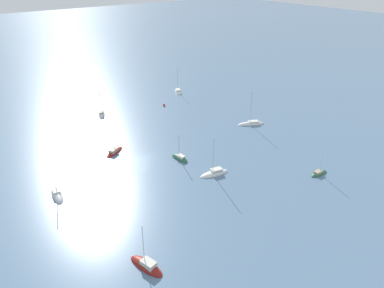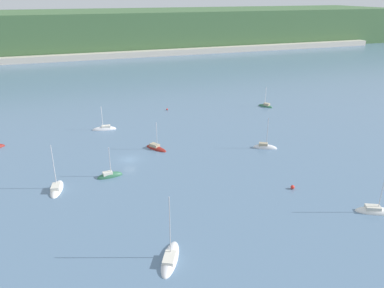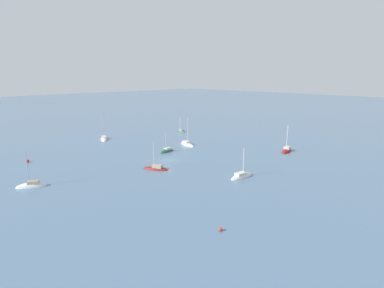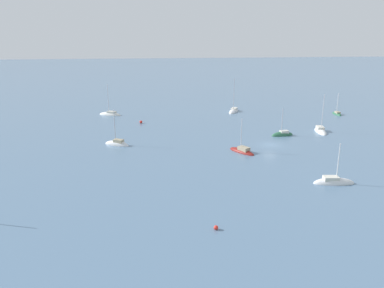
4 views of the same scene
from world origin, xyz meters
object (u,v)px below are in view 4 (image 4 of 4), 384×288
object	(u,v)px
mooring_buoy_1	(216,228)
sailboat_9	(234,111)
sailboat_8	(117,145)
sailboat_1	(242,151)
sailboat_2	(337,114)
sailboat_3	(110,115)
sailboat_6	(320,131)
mooring_buoy_0	(141,122)
sailboat_0	(282,135)
sailboat_5	(334,183)

from	to	relation	value
mooring_buoy_1	sailboat_9	bearing A→B (deg)	-105.11
sailboat_8	mooring_buoy_1	size ratio (longest dim) A/B	15.47
sailboat_1	sailboat_2	size ratio (longest dim) A/B	1.08
sailboat_1	sailboat_3	size ratio (longest dim) A/B	0.76
sailboat_3	sailboat_9	xyz separation A→B (m)	(-36.70, -0.38, -0.01)
sailboat_1	sailboat_2	distance (m)	48.69
sailboat_8	mooring_buoy_1	bearing A→B (deg)	140.00
sailboat_2	sailboat_3	world-z (taller)	sailboat_3
sailboat_2	sailboat_3	bearing A→B (deg)	86.56
sailboat_8	sailboat_6	bearing A→B (deg)	-144.23
sailboat_6	mooring_buoy_0	world-z (taller)	sailboat_6
sailboat_3	mooring_buoy_0	xyz separation A→B (m)	(-8.88, 11.67, 0.29)
sailboat_1	sailboat_3	bearing A→B (deg)	4.72
sailboat_6	sailboat_0	bearing A→B (deg)	-67.79
sailboat_5	mooring_buoy_0	distance (m)	54.53
sailboat_5	sailboat_1	bearing A→B (deg)	126.42
sailboat_2	mooring_buoy_1	distance (m)	77.89
sailboat_6	sailboat_9	world-z (taller)	sailboat_9
sailboat_1	sailboat_3	world-z (taller)	sailboat_3
sailboat_1	mooring_buoy_0	world-z (taller)	sailboat_1
sailboat_3	mooring_buoy_0	distance (m)	14.67
sailboat_3	sailboat_5	xyz separation A→B (m)	(-39.06, 57.09, -0.01)
sailboat_1	sailboat_2	bearing A→B (deg)	-80.63
sailboat_6	sailboat_9	bearing A→B (deg)	-140.14
sailboat_6	mooring_buoy_0	distance (m)	45.18
sailboat_2	sailboat_6	bearing A→B (deg)	146.14
sailboat_1	sailboat_9	xyz separation A→B (m)	(-7.78, -39.73, -0.03)
sailboat_0	sailboat_2	world-z (taller)	sailboat_0
sailboat_1	sailboat_5	world-z (taller)	sailboat_1
mooring_buoy_0	sailboat_1	bearing A→B (deg)	125.91
sailboat_2	sailboat_6	size ratio (longest dim) A/B	0.70
sailboat_2	sailboat_3	distance (m)	66.11
sailboat_3	sailboat_8	distance (m)	31.52
sailboat_2	sailboat_1	bearing A→B (deg)	133.98
sailboat_8	sailboat_9	bearing A→B (deg)	-106.45
sailboat_8	mooring_buoy_0	xyz separation A→B (m)	(-4.96, -19.60, 0.28)
sailboat_9	sailboat_6	bearing A→B (deg)	55.90
sailboat_8	sailboat_5	bearing A→B (deg)	173.25
sailboat_0	mooring_buoy_0	bearing A→B (deg)	-34.23
sailboat_2	mooring_buoy_0	size ratio (longest dim) A/B	8.89
sailboat_1	sailboat_6	size ratio (longest dim) A/B	0.76
mooring_buoy_0	sailboat_2	bearing A→B (deg)	-175.72
sailboat_9	mooring_buoy_1	bearing A→B (deg)	11.23
sailboat_0	mooring_buoy_1	size ratio (longest dim) A/B	13.25
sailboat_1	sailboat_8	bearing A→B (deg)	40.50
sailboat_6	mooring_buoy_0	xyz separation A→B (m)	(42.82, -14.40, 0.26)
sailboat_9	sailboat_5	bearing A→B (deg)	28.69
sailboat_1	mooring_buoy_0	xyz separation A→B (m)	(20.04, -27.68, 0.26)
mooring_buoy_0	sailboat_0	bearing A→B (deg)	152.99
sailboat_3	sailboat_6	distance (m)	57.91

